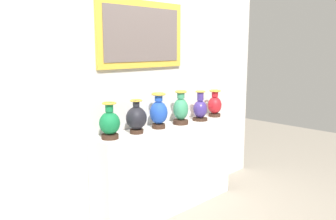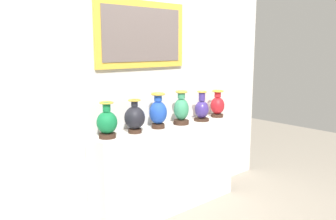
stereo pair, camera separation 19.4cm
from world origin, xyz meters
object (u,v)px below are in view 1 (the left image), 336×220
(vase_jade, at_px, (181,110))
(vase_indigo, at_px, (200,109))
(vase_onyx, at_px, (136,118))
(vase_sapphire, at_px, (159,112))
(vase_emerald, at_px, (110,123))
(vase_crimson, at_px, (215,105))

(vase_jade, xyz_separation_m, vase_indigo, (0.28, -0.02, -0.02))
(vase_onyx, distance_m, vase_sapphire, 0.28)
(vase_emerald, bearing_deg, vase_sapphire, 0.08)
(vase_onyx, bearing_deg, vase_jade, -1.04)
(vase_jade, bearing_deg, vase_sapphire, 176.29)
(vase_sapphire, height_order, vase_indigo, vase_sapphire)
(vase_emerald, xyz_separation_m, vase_jade, (0.85, -0.02, 0.02))
(vase_jade, bearing_deg, vase_onyx, 178.96)
(vase_emerald, distance_m, vase_onyx, 0.28)
(vase_crimson, bearing_deg, vase_indigo, -174.55)
(vase_emerald, distance_m, vase_indigo, 1.13)
(vase_jade, height_order, vase_indigo, vase_jade)
(vase_emerald, bearing_deg, vase_onyx, -1.51)
(vase_onyx, distance_m, vase_crimson, 1.13)
(vase_sapphire, bearing_deg, vase_crimson, -0.64)
(vase_emerald, relative_size, vase_onyx, 1.02)
(vase_onyx, relative_size, vase_crimson, 1.02)
(vase_crimson, bearing_deg, vase_jade, -179.07)
(vase_emerald, bearing_deg, vase_jade, -1.20)
(vase_jade, bearing_deg, vase_emerald, 178.80)
(vase_onyx, height_order, vase_sapphire, vase_sapphire)
(vase_crimson, bearing_deg, vase_emerald, 179.65)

